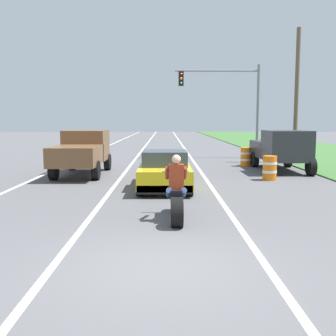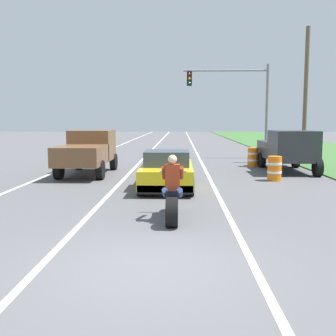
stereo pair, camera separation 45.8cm
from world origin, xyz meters
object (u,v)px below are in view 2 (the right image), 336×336
motorcycle_with_rider (172,197)px  construction_barrel_nearest (275,168)px  pickup_truck_left_lane_brown (88,150)px  pickup_truck_right_shoulder_dark_grey (288,148)px  traffic_light_mast_near (240,95)px  construction_barrel_mid (253,157)px  sports_car_yellow (167,171)px

motorcycle_with_rider → construction_barrel_nearest: bearing=58.8°
pickup_truck_left_lane_brown → construction_barrel_nearest: (8.02, -1.68, -0.60)m
pickup_truck_right_shoulder_dark_grey → construction_barrel_nearest: pickup_truck_right_shoulder_dark_grey is taller
pickup_truck_right_shoulder_dark_grey → motorcycle_with_rider: bearing=-118.9°
motorcycle_with_rider → traffic_light_mast_near: size_ratio=0.37×
construction_barrel_nearest → construction_barrel_mid: same height
sports_car_yellow → traffic_light_mast_near: traffic_light_mast_near is taller
sports_car_yellow → traffic_light_mast_near: bearing=70.0°
pickup_truck_left_lane_brown → sports_car_yellow: bearing=-44.2°
pickup_truck_right_shoulder_dark_grey → traffic_light_mast_near: bearing=100.9°
construction_barrel_mid → motorcycle_with_rider: bearing=-109.2°
construction_barrel_nearest → construction_barrel_mid: bearing=89.7°
pickup_truck_right_shoulder_dark_grey → construction_barrel_mid: 2.45m
sports_car_yellow → construction_barrel_mid: bearing=57.9°
construction_barrel_mid → construction_barrel_nearest: bearing=-90.3°
motorcycle_with_rider → sports_car_yellow: (-0.28, 4.74, 0.04)m
construction_barrel_mid → pickup_truck_left_lane_brown: bearing=-157.6°
motorcycle_with_rider → traffic_light_mast_near: (4.01, 16.50, 3.46)m
pickup_truck_left_lane_brown → traffic_light_mast_near: traffic_light_mast_near is taller
motorcycle_with_rider → construction_barrel_mid: size_ratio=2.21×
pickup_truck_left_lane_brown → pickup_truck_right_shoulder_dark_grey: 9.41m
pickup_truck_left_lane_brown → pickup_truck_right_shoulder_dark_grey: size_ratio=1.00×
pickup_truck_left_lane_brown → construction_barrel_mid: bearing=22.4°
traffic_light_mast_near → motorcycle_with_rider: bearing=-103.7°
traffic_light_mast_near → construction_barrel_nearest: 10.47m
pickup_truck_left_lane_brown → traffic_light_mast_near: size_ratio=0.80×
pickup_truck_left_lane_brown → construction_barrel_mid: (8.04, 3.31, -0.60)m
construction_barrel_nearest → construction_barrel_mid: 5.00m
traffic_light_mast_near → construction_barrel_mid: traffic_light_mast_near is taller
pickup_truck_right_shoulder_dark_grey → construction_barrel_nearest: (-1.30, -3.00, -0.60)m
motorcycle_with_rider → construction_barrel_mid: (4.05, 11.65, -0.09)m
sports_car_yellow → pickup_truck_right_shoulder_dark_grey: size_ratio=0.90×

